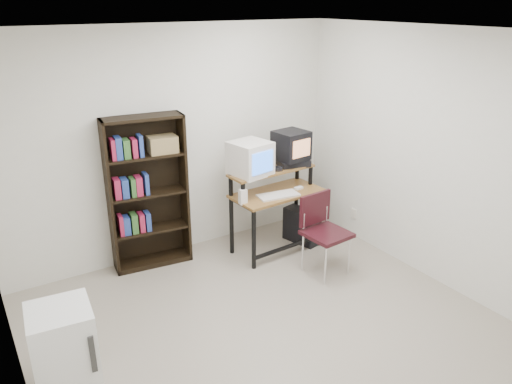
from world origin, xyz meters
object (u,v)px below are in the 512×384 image
computer_desk (276,197)px  crt_monitor (250,159)px  crt_tv (291,145)px  mini_fridge (65,353)px  pc_tower (302,226)px  school_chair (322,225)px  bookshelf (147,191)px

computer_desk → crt_monitor: size_ratio=2.32×
crt_tv → mini_fridge: (-2.96, -1.27, -0.84)m
pc_tower → school_chair: 0.79m
crt_monitor → mini_fridge: (-2.38, -1.24, -0.78)m
computer_desk → pc_tower: computer_desk is taller
crt_monitor → school_chair: bearing=-72.3°
pc_tower → bookshelf: bearing=150.5°
crt_monitor → bookshelf: size_ratio=0.28×
pc_tower → mini_fridge: bearing=-173.6°
bookshelf → mini_fridge: bearing=-122.1°
bookshelf → mini_fridge: 2.13m
crt_monitor → pc_tower: bearing=-20.6°
pc_tower → mini_fridge: 3.25m
computer_desk → bookshelf: (-1.38, 0.48, 0.21)m
computer_desk → bookshelf: bearing=157.7°
school_chair → bookshelf: size_ratio=0.52×
computer_desk → pc_tower: 0.60m
crt_monitor → school_chair: crt_monitor is taller
crt_monitor → crt_tv: 0.59m
bookshelf → crt_tv: bearing=-5.4°
crt_tv → pc_tower: 1.02m
computer_desk → crt_tv: (0.29, 0.13, 0.55)m
crt_tv → pc_tower: bearing=-67.0°
crt_monitor → pc_tower: (0.67, -0.12, -0.95)m
computer_desk → crt_monitor: bearing=158.1°
pc_tower → school_chair: bearing=-123.8°
crt_monitor → school_chair: (0.42, -0.79, -0.62)m
crt_tv → pc_tower: size_ratio=0.88×
crt_tv → school_chair: (-0.16, -0.82, -0.68)m
pc_tower → mini_fridge: (-3.05, -1.12, 0.17)m
crt_monitor → school_chair: 1.09m
crt_tv → school_chair: crt_tv is taller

